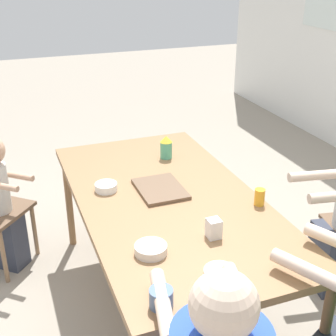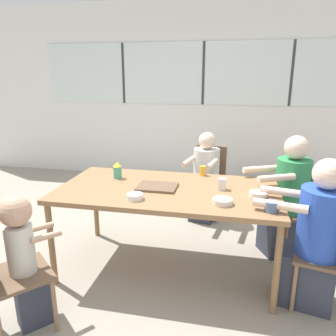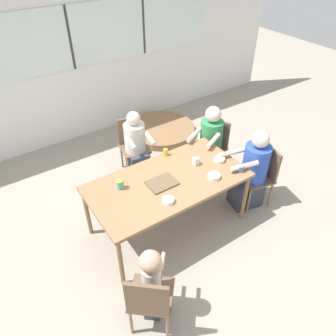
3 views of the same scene
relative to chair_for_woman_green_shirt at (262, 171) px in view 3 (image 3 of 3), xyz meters
The scene contains 20 objects.
ground_plane 1.44m from the chair_for_woman_green_shirt, 167.40° to the left, with size 16.00×16.00×0.00m, color gray.
wall_back_with_windows 3.41m from the chair_for_woman_green_shirt, 113.59° to the left, with size 8.40×0.08×2.80m.
dining_table 1.36m from the chair_for_woman_green_shirt, 167.40° to the left, with size 1.87×0.97×0.76m.
chair_for_woman_green_shirt is the anchor object (origin of this frame).
chair_for_man_blue_shirt 1.94m from the chair_for_woman_green_shirt, 123.49° to the left, with size 0.47×0.47×0.85m.
chair_for_man_teal_shirt 0.88m from the chair_for_woman_green_shirt, 96.43° to the left, with size 0.53×0.53×0.85m.
chair_for_toddler 2.31m from the chair_for_woman_green_shirt, 161.85° to the right, with size 0.56×0.56×0.85m.
person_woman_green_shirt 0.17m from the chair_for_woman_green_shirt, 167.40° to the left, with size 0.66×0.45×1.15m.
person_man_blue_shirt 1.82m from the chair_for_woman_green_shirt, 127.15° to the left, with size 0.40×0.61×1.05m.
person_man_teal_shirt 0.84m from the chair_for_woman_green_shirt, 107.15° to the left, with size 0.65×0.53×1.16m.
person_toddler 2.19m from the chair_for_woman_green_shirt, 163.87° to the right, with size 0.35×0.36×0.97m.
food_tray_dark 1.46m from the chair_for_woman_green_shirt, 168.72° to the left, with size 0.33×0.25×0.02m.
coffee_mug 0.58m from the chair_for_woman_green_shirt, behind, with size 0.10×0.09×0.08m.
sippy_cup 1.93m from the chair_for_woman_green_shirt, 165.44° to the left, with size 0.08×0.08×0.16m.
juice_glass 1.32m from the chair_for_woman_green_shirt, 145.59° to the left, with size 0.06×0.06×0.09m.
milk_carton_small 0.98m from the chair_for_woman_green_shirt, 157.47° to the left, with size 0.06×0.06×0.10m.
bowl_white_shallow 0.68m from the chair_for_woman_green_shirt, 156.54° to the left, with size 0.14×0.14×0.04m.
bowl_cereal 1.54m from the chair_for_woman_green_shirt, behind, with size 0.13×0.13×0.04m.
bowl_fruit 0.88m from the chair_for_woman_green_shirt, behind, with size 0.15×0.15×0.04m.
folded_table_stack 2.31m from the chair_for_woman_green_shirt, 93.82° to the left, with size 1.25×1.25×0.12m.
Camera 3 is at (-1.63, -2.42, 3.21)m, focal length 35.00 mm.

